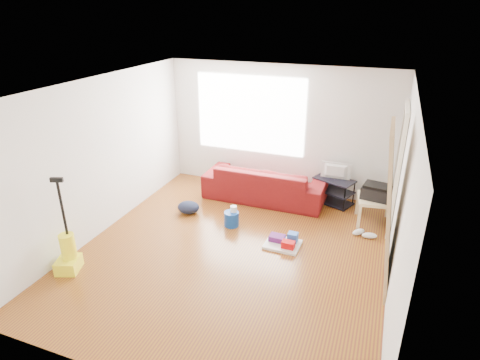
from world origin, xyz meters
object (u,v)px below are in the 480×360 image
at_px(cleaning_tray, 284,242).
at_px(side_table, 375,202).
at_px(backpack, 189,213).
at_px(bucket, 232,225).
at_px(tv_stand, 333,191).
at_px(sofa, 264,198).
at_px(vacuum, 68,254).

bearing_deg(cleaning_tray, side_table, 45.30).
relative_size(cleaning_tray, backpack, 1.39).
bearing_deg(side_table, bucket, -156.66).
xyz_separation_m(tv_stand, backpack, (-2.39, -1.33, -0.26)).
bearing_deg(bucket, sofa, 80.22).
bearing_deg(sofa, tv_stand, -168.07).
xyz_separation_m(cleaning_tray, backpack, (-1.91, 0.44, -0.06)).
bearing_deg(side_table, cleaning_tray, -134.70).
xyz_separation_m(bucket, cleaning_tray, (1.00, -0.29, 0.06)).
bearing_deg(side_table, backpack, -165.37).
distance_m(sofa, side_table, 2.10).
relative_size(side_table, vacuum, 0.46).
height_order(tv_stand, backpack, tv_stand).
bearing_deg(tv_stand, backpack, -128.98).
distance_m(tv_stand, vacuum, 4.69).
distance_m(tv_stand, backpack, 2.74).
height_order(side_table, backpack, side_table).
xyz_separation_m(tv_stand, side_table, (0.77, -0.50, 0.14)).
bearing_deg(sofa, vacuum, 59.12).
relative_size(sofa, tv_stand, 2.81).
bearing_deg(vacuum, cleaning_tray, 12.00).
height_order(sofa, cleaning_tray, sofa).
relative_size(side_table, bucket, 2.55).
bearing_deg(backpack, cleaning_tray, -22.10).
relative_size(sofa, cleaning_tray, 4.15).
relative_size(sofa, side_table, 3.56).
bearing_deg(cleaning_tray, vacuum, -148.08).
xyz_separation_m(sofa, cleaning_tray, (0.79, -1.50, 0.06)).
distance_m(sofa, backpack, 1.53).
xyz_separation_m(side_table, vacuum, (-3.95, -2.95, -0.13)).
bearing_deg(cleaning_tray, sofa, 117.92).
xyz_separation_m(side_table, cleaning_tray, (-1.25, -1.27, -0.33)).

